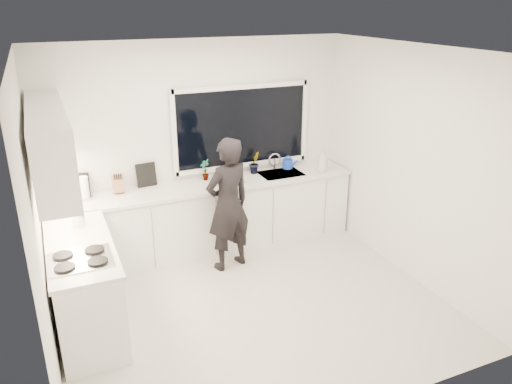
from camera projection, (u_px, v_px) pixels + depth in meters
name	position (u px, v px, depth m)	size (l,w,h in m)	color
floor	(252.00, 305.00, 5.49)	(4.00, 3.50, 0.02)	beige
wall_back	(199.00, 146.00, 6.50)	(4.00, 0.02, 2.70)	white
wall_left	(35.00, 224.00, 4.25)	(0.02, 3.50, 2.70)	white
wall_right	(412.00, 165.00, 5.74)	(0.02, 3.50, 2.70)	white
ceiling	(251.00, 50.00, 4.50)	(4.00, 3.50, 0.02)	white
window	(242.00, 127.00, 6.62)	(1.80, 0.02, 1.00)	black
base_cabinets_back	(209.00, 218.00, 6.57)	(3.92, 0.58, 0.88)	white
base_cabinets_left	(85.00, 287.00, 5.00)	(0.58, 1.60, 0.88)	white
countertop_back	(208.00, 186.00, 6.39)	(3.94, 0.62, 0.04)	silver
countertop_left	(79.00, 246.00, 4.84)	(0.62, 1.60, 0.04)	silver
upper_cabinets	(50.00, 144.00, 4.75)	(0.34, 2.10, 0.70)	white
sink	(281.00, 177.00, 6.80)	(0.58, 0.42, 0.14)	silver
faucet	(275.00, 162.00, 6.91)	(0.03, 0.03, 0.22)	silver
stovetop	(80.00, 259.00, 4.52)	(0.56, 0.48, 0.03)	black
person	(228.00, 205.00, 5.98)	(0.61, 0.40, 1.66)	black
pizza_tray	(227.00, 181.00, 6.46)	(0.42, 0.31, 0.03)	#BCBDC1
pizza	(227.00, 180.00, 6.45)	(0.38, 0.27, 0.01)	#AE1B17
watering_can	(288.00, 164.00, 6.96)	(0.14, 0.14, 0.13)	blue
paper_towel_roll	(84.00, 189.00, 5.88)	(0.11, 0.11, 0.26)	white
knife_block	(118.00, 184.00, 6.07)	(0.13, 0.10, 0.22)	#A36B4B
utensil_crock	(79.00, 218.00, 5.20)	(0.13, 0.13, 0.16)	silver
picture_frame_large	(80.00, 184.00, 5.98)	(0.22, 0.02, 0.28)	black
picture_frame_small	(146.00, 175.00, 6.27)	(0.25, 0.02, 0.30)	black
herb_plants	(233.00, 166.00, 6.64)	(0.87, 0.31, 0.29)	#26662D
soap_bottles	(323.00, 161.00, 6.81)	(0.15, 0.13, 0.32)	#D8BF66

